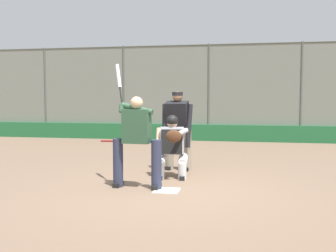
% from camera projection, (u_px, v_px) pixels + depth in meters
% --- Properties ---
extents(ground_plane, '(160.00, 160.00, 0.00)m').
position_uv_depth(ground_plane, '(167.00, 191.00, 6.77)').
color(ground_plane, '#7A604C').
extents(home_plate_marker, '(0.43, 0.43, 0.01)m').
position_uv_depth(home_plate_marker, '(167.00, 191.00, 6.77)').
color(home_plate_marker, white).
rests_on(home_plate_marker, ground_plane).
extents(backstop_fence, '(19.83, 0.08, 3.59)m').
position_uv_depth(backstop_fence, '(209.00, 90.00, 14.58)').
color(backstop_fence, '#515651').
rests_on(backstop_fence, ground_plane).
extents(padding_wall, '(19.35, 0.18, 0.60)m').
position_uv_depth(padding_wall, '(208.00, 133.00, 14.60)').
color(padding_wall, '#236638').
rests_on(padding_wall, ground_plane).
extents(bleachers_beyond, '(13.82, 2.50, 1.48)m').
position_uv_depth(bleachers_beyond, '(213.00, 123.00, 17.14)').
color(bleachers_beyond, slate).
rests_on(bleachers_beyond, ground_plane).
extents(batter_at_plate, '(1.01, 0.71, 2.24)m').
position_uv_depth(batter_at_plate, '(136.00, 138.00, 6.94)').
color(batter_at_plate, '#2D334C').
rests_on(batter_at_plate, ground_plane).
extents(catcher_behind_plate, '(0.69, 0.80, 1.26)m').
position_uv_depth(catcher_behind_plate, '(172.00, 145.00, 7.86)').
color(catcher_behind_plate, silver).
rests_on(catcher_behind_plate, ground_plane).
extents(umpire_home, '(0.70, 0.47, 1.74)m').
position_uv_depth(umpire_home, '(178.00, 128.00, 8.62)').
color(umpire_home, gray).
rests_on(umpire_home, ground_plane).
extents(spare_bat_near_backstop, '(0.85, 0.10, 0.07)m').
position_uv_depth(spare_bat_near_backstop, '(109.00, 141.00, 14.25)').
color(spare_bat_near_backstop, black).
rests_on(spare_bat_near_backstop, ground_plane).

